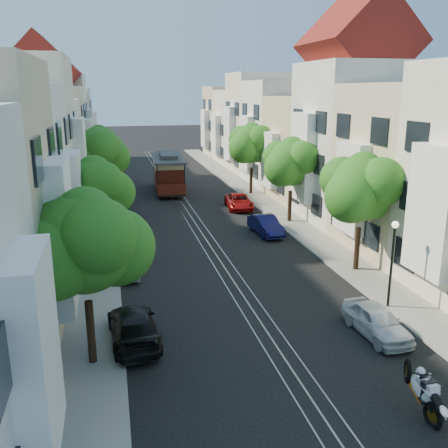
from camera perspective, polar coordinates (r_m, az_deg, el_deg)
ground at (r=45.07m, az=-4.72°, el=2.26°), size 200.00×200.00×0.00m
sidewalk_east at (r=46.59m, az=4.14°, el=2.77°), size 2.50×80.00×0.12m
sidewalk_west at (r=44.65m, az=-13.97°, el=1.81°), size 2.50×80.00×0.12m
rail_left at (r=44.99m, az=-5.41°, el=2.23°), size 0.06×80.00×0.02m
rail_slot at (r=45.06m, az=-4.72°, el=2.27°), size 0.06×80.00×0.02m
rail_right at (r=45.14m, az=-4.03°, el=2.30°), size 0.06×80.00×0.02m
lane_line at (r=45.07m, az=-4.72°, el=2.26°), size 0.08×80.00×0.01m
townhouses_east at (r=47.24m, az=9.73°, el=9.07°), size 7.75×72.00×12.00m
townhouses_west at (r=44.08m, az=-20.45°, el=7.77°), size 7.75×72.00×11.76m
tree_e_b at (r=28.39m, az=15.55°, el=3.82°), size 4.93×4.08×6.68m
tree_e_c at (r=38.30m, az=7.79°, el=6.87°), size 4.84×3.99×6.52m
tree_e_d at (r=48.64m, az=3.24°, el=9.06°), size 5.01×4.16×6.85m
tree_w_a at (r=18.30m, az=-15.51°, el=-2.32°), size 4.93×4.08×6.68m
tree_w_b at (r=30.04m, az=-14.60°, el=3.84°), size 4.72×3.87×6.27m
tree_w_c at (r=40.80m, az=-14.32°, el=7.71°), size 5.13×4.28×7.09m
tree_w_d at (r=51.78m, az=-14.07°, el=8.71°), size 4.84×3.99×6.52m
lamp_east at (r=24.22m, az=18.73°, el=-2.98°), size 0.32×0.32×4.16m
lamp_west at (r=38.19m, az=-12.92°, el=3.93°), size 0.32×0.32×4.16m
sportbike_rider at (r=17.74m, az=21.78°, el=-17.17°), size 0.54×2.24×1.55m
cable_car at (r=50.82m, az=-6.37°, el=6.09°), size 3.37×9.32×3.53m
parked_car_e_near at (r=22.27m, az=17.04°, el=-10.53°), size 1.74×3.90×1.30m
parked_car_e_mid at (r=35.61m, az=4.80°, el=-0.13°), size 1.75×4.21×1.35m
parked_car_e_far at (r=43.19m, az=1.72°, el=2.59°), size 2.48×4.70×1.26m
parked_car_w_near at (r=21.13m, az=-10.32°, el=-11.47°), size 2.19×4.75×1.35m
parked_car_w_mid at (r=28.45m, az=-11.11°, el=-4.45°), size 1.35×3.85×1.27m
parked_car_w_far at (r=42.87m, az=-11.84°, el=2.07°), size 1.57×3.36×1.11m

